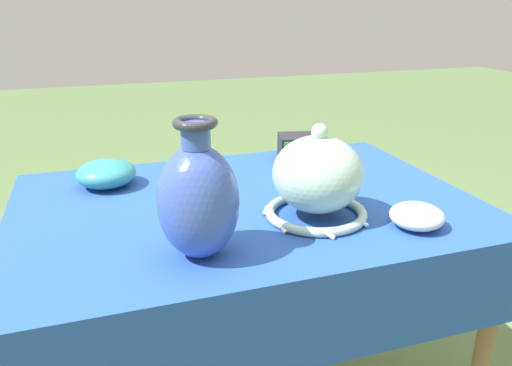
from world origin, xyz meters
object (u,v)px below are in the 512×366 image
object	(u,v)px
cup_wide_slate	(198,171)
mosaic_tile_box	(299,148)
bowl_shallow_teal	(106,173)
bowl_shallow_ivory	(417,216)
vase_dome_bell	(317,180)
vase_tall_bulbous	(198,199)

from	to	relation	value
cup_wide_slate	mosaic_tile_box	bearing A→B (deg)	18.00
bowl_shallow_teal	cup_wide_slate	size ratio (longest dim) A/B	1.28
bowl_shallow_ivory	mosaic_tile_box	bearing A→B (deg)	95.49
mosaic_tile_box	bowl_shallow_teal	xyz separation A→B (m)	(-0.59, -0.06, -0.00)
vase_dome_bell	bowl_shallow_teal	size ratio (longest dim) A/B	1.57
bowl_shallow_teal	bowl_shallow_ivory	bearing A→B (deg)	-37.28
mosaic_tile_box	cup_wide_slate	size ratio (longest dim) A/B	1.15
mosaic_tile_box	cup_wide_slate	bearing A→B (deg)	-148.95
vase_dome_bell	mosaic_tile_box	world-z (taller)	vase_dome_bell
vase_tall_bulbous	vase_dome_bell	size ratio (longest dim) A/B	1.11
bowl_shallow_teal	cup_wide_slate	distance (m)	0.25
vase_tall_bulbous	bowl_shallow_ivory	bearing A→B (deg)	-2.94
vase_tall_bulbous	cup_wide_slate	world-z (taller)	vase_tall_bulbous
vase_dome_bell	bowl_shallow_ivory	xyz separation A→B (m)	(0.19, -0.12, -0.07)
bowl_shallow_ivory	bowl_shallow_teal	size ratio (longest dim) A/B	0.75
vase_tall_bulbous	mosaic_tile_box	bearing A→B (deg)	50.25
vase_dome_bell	vase_tall_bulbous	bearing A→B (deg)	-161.91
vase_dome_bell	bowl_shallow_teal	distance (m)	0.59
vase_tall_bulbous	bowl_shallow_ivory	size ratio (longest dim) A/B	2.32
vase_tall_bulbous	cup_wide_slate	xyz separation A→B (m)	(0.08, 0.41, -0.08)
bowl_shallow_ivory	cup_wide_slate	xyz separation A→B (m)	(-0.41, 0.43, 0.01)
bowl_shallow_teal	mosaic_tile_box	bearing A→B (deg)	5.45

